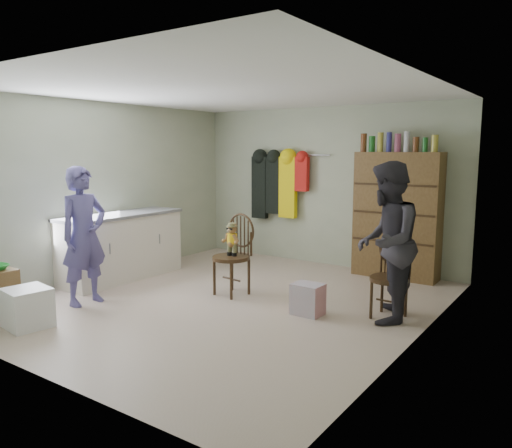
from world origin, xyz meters
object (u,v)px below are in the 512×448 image
Objects in this scene: dresser at (397,214)px; chair_far at (392,272)px; chair_front at (234,248)px; counter at (121,246)px.

chair_far is at bearing -72.26° from dresser.
chair_front is at bearing -169.21° from chair_far.
chair_far is at bearing 8.61° from counter.
counter is 1.80× the size of chair_front.
chair_front is 1.97m from chair_far.
chair_front is 0.50× the size of dresser.
counter is at bearing -144.31° from dresser.
dresser reaches higher than chair_far.
chair_far is 1.86m from dresser.
counter is at bearing -168.75° from chair_far.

